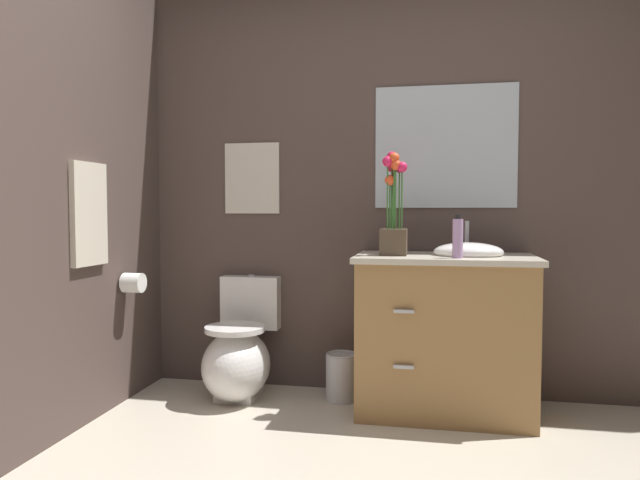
# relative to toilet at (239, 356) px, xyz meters

# --- Properties ---
(wall_back) EXTENTS (4.46, 0.05, 2.50)m
(wall_back) POSITION_rel_toilet_xyz_m (1.01, 0.30, 1.01)
(wall_back) COLOR #4C3D38
(wall_back) RESTS_ON ground_plane
(wall_left) EXTENTS (0.05, 4.67, 2.50)m
(wall_left) POSITION_rel_toilet_xyz_m (-0.64, -0.89, 1.01)
(wall_left) COLOR #4C3D38
(wall_left) RESTS_ON ground_plane
(toilet) EXTENTS (0.38, 0.59, 0.69)m
(toilet) POSITION_rel_toilet_xyz_m (0.00, 0.00, 0.00)
(toilet) COLOR white
(toilet) RESTS_ON ground_plane
(vanity_cabinet) EXTENTS (0.94, 0.56, 1.03)m
(vanity_cabinet) POSITION_rel_toilet_xyz_m (1.16, -0.03, 0.19)
(vanity_cabinet) COLOR #9E7242
(vanity_cabinet) RESTS_ON ground_plane
(flower_vase) EXTENTS (0.14, 0.14, 0.55)m
(flower_vase) POSITION_rel_toilet_xyz_m (0.89, -0.06, 0.81)
(flower_vase) COLOR #4C3D2D
(flower_vase) RESTS_ON vanity_cabinet
(soap_bottle) EXTENTS (0.05, 0.05, 0.22)m
(soap_bottle) POSITION_rel_toilet_xyz_m (1.22, -0.19, 0.71)
(soap_bottle) COLOR #B28CBF
(soap_bottle) RESTS_ON vanity_cabinet
(trash_bin) EXTENTS (0.18, 0.18, 0.27)m
(trash_bin) POSITION_rel_toilet_xyz_m (0.59, 0.06, -0.11)
(trash_bin) COLOR #B7B7BC
(trash_bin) RESTS_ON ground_plane
(wall_poster) EXTENTS (0.35, 0.01, 0.43)m
(wall_poster) POSITION_rel_toilet_xyz_m (-0.00, 0.27, 1.04)
(wall_poster) COLOR beige
(wall_mirror) EXTENTS (0.80, 0.01, 0.70)m
(wall_mirror) POSITION_rel_toilet_xyz_m (1.16, 0.27, 1.21)
(wall_mirror) COLOR #B2BCC6
(hanging_towel) EXTENTS (0.03, 0.28, 0.52)m
(hanging_towel) POSITION_rel_toilet_xyz_m (-0.60, -0.52, 0.82)
(hanging_towel) COLOR beige
(toilet_paper_roll) EXTENTS (0.11, 0.11, 0.11)m
(toilet_paper_roll) POSITION_rel_toilet_xyz_m (-0.55, -0.20, 0.44)
(toilet_paper_roll) COLOR white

